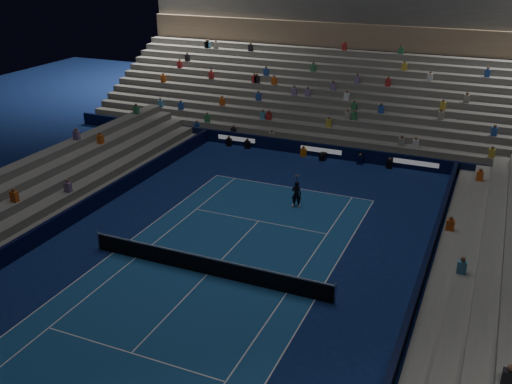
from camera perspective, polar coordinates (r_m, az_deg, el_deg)
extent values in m
plane|color=#0E1E54|center=(28.41, -4.83, -8.12)|extent=(90.00, 90.00, 0.00)
cube|color=navy|center=(28.41, -4.83, -8.11)|extent=(10.97, 23.77, 0.01)
cube|color=black|center=(43.84, 6.48, 4.12)|extent=(44.00, 0.25, 1.00)
cube|color=black|center=(25.68, 15.07, -11.37)|extent=(0.25, 37.00, 1.00)
cube|color=black|center=(33.37, -19.79, -3.51)|extent=(0.25, 37.00, 1.00)
cube|color=#63635E|center=(44.83, 6.85, 4.20)|extent=(44.00, 1.00, 0.50)
cube|color=#63635E|center=(45.66, 7.23, 4.87)|extent=(44.00, 1.00, 1.00)
cube|color=#63635E|center=(46.50, 7.60, 5.51)|extent=(44.00, 1.00, 1.50)
cube|color=#63635E|center=(47.35, 7.95, 6.14)|extent=(44.00, 1.00, 2.00)
cube|color=#63635E|center=(48.20, 8.30, 6.73)|extent=(44.00, 1.00, 2.50)
cube|color=#63635E|center=(49.07, 8.63, 7.31)|extent=(44.00, 1.00, 3.00)
cube|color=#63635E|center=(49.94, 8.95, 7.87)|extent=(44.00, 1.00, 3.50)
cube|color=#63635E|center=(50.81, 9.26, 8.41)|extent=(44.00, 1.00, 4.00)
cube|color=#63635E|center=(51.69, 9.57, 8.93)|extent=(44.00, 1.00, 4.50)
cube|color=#63635E|center=(52.58, 9.86, 9.43)|extent=(44.00, 1.00, 5.00)
cube|color=#63635E|center=(53.47, 10.14, 9.91)|extent=(44.00, 1.00, 5.50)
cube|color=#63635E|center=(54.36, 10.42, 10.38)|extent=(44.00, 1.00, 6.00)
cube|color=#886F54|center=(54.69, 11.02, 14.79)|extent=(44.00, 0.60, 2.20)
cube|color=#4F4E4C|center=(55.75, 11.57, 17.60)|extent=(44.00, 2.40, 3.00)
cube|color=slate|center=(25.77, 16.80, -12.14)|extent=(1.00, 37.00, 0.50)
cube|color=slate|center=(25.60, 19.11, -12.05)|extent=(1.00, 37.00, 1.00)
cube|color=slate|center=(25.47, 21.46, -11.94)|extent=(1.00, 37.00, 1.50)
cube|color=slate|center=(25.39, 23.82, -11.81)|extent=(1.00, 37.00, 2.00)
cube|color=slate|center=(34.00, -20.74, -3.62)|extent=(1.00, 37.00, 0.50)
cube|color=slate|center=(34.56, -22.01, -2.92)|extent=(1.00, 37.00, 1.00)
cube|color=slate|center=(35.14, -23.24, -2.25)|extent=(1.00, 37.00, 1.50)
cylinder|color=#B2B2B7|center=(31.34, -15.31, -4.59)|extent=(0.10, 0.10, 1.10)
cylinder|color=#B2B2B7|center=(26.12, 7.85, -9.93)|extent=(0.10, 0.10, 1.10)
cube|color=black|center=(28.18, -4.86, -7.34)|extent=(12.80, 0.03, 0.90)
cube|color=white|center=(27.93, -4.90, -6.47)|extent=(12.80, 0.04, 0.08)
imported|color=black|center=(35.06, 4.02, -0.20)|extent=(0.66, 0.49, 1.66)
cube|color=black|center=(43.20, 6.63, 3.51)|extent=(0.48, 0.56, 0.55)
cylinder|color=black|center=(42.76, 6.47, 3.55)|extent=(0.21, 0.37, 0.16)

